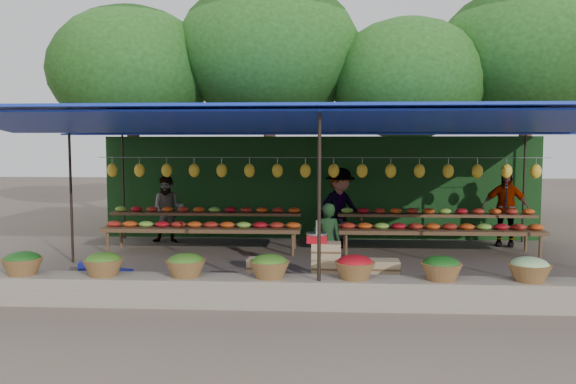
# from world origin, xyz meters

# --- Properties ---
(ground) EXTENTS (60.00, 60.00, 0.00)m
(ground) POSITION_xyz_m (0.00, 0.00, 0.00)
(ground) COLOR brown
(ground) RESTS_ON ground
(stone_curb) EXTENTS (10.60, 0.55, 0.40)m
(stone_curb) POSITION_xyz_m (0.00, -2.75, 0.20)
(stone_curb) COLOR gray
(stone_curb) RESTS_ON ground
(stall_canopy) EXTENTS (10.80, 6.60, 2.82)m
(stall_canopy) POSITION_xyz_m (-0.00, 0.06, 2.68)
(stall_canopy) COLOR black
(stall_canopy) RESTS_ON ground
(produce_baskets) EXTENTS (8.98, 0.58, 0.34)m
(produce_baskets) POSITION_xyz_m (-0.10, -2.75, 0.56)
(produce_baskets) COLOR brown
(produce_baskets) RESTS_ON stone_curb
(netting_backdrop) EXTENTS (10.60, 0.06, 2.50)m
(netting_backdrop) POSITION_xyz_m (0.00, 3.15, 1.25)
(netting_backdrop) COLOR #1C4619
(netting_backdrop) RESTS_ON ground
(tree_row) EXTENTS (16.51, 5.50, 7.12)m
(tree_row) POSITION_xyz_m (0.50, 6.09, 4.70)
(tree_row) COLOR #362413
(tree_row) RESTS_ON ground
(fruit_table_left) EXTENTS (4.21, 0.95, 0.93)m
(fruit_table_left) POSITION_xyz_m (-2.49, 1.35, 0.61)
(fruit_table_left) COLOR #4B2E1E
(fruit_table_left) RESTS_ON ground
(fruit_table_right) EXTENTS (4.21, 0.95, 0.93)m
(fruit_table_right) POSITION_xyz_m (2.51, 1.35, 0.61)
(fruit_table_right) COLOR #4B2E1E
(fruit_table_right) RESTS_ON ground
(crate_counter) EXTENTS (2.36, 0.35, 0.77)m
(crate_counter) POSITION_xyz_m (0.08, -1.94, 0.31)
(crate_counter) COLOR #A07A5B
(crate_counter) RESTS_ON ground
(weighing_scale) EXTENTS (0.33, 0.33, 0.35)m
(weighing_scale) POSITION_xyz_m (-0.04, -1.94, 0.85)
(weighing_scale) COLOR red
(weighing_scale) RESTS_ON crate_counter
(vendor_seated) EXTENTS (0.52, 0.39, 1.30)m
(vendor_seated) POSITION_xyz_m (0.14, -1.10, 0.65)
(vendor_seated) COLOR #163217
(vendor_seated) RESTS_ON ground
(customer_left) EXTENTS (0.82, 0.67, 1.57)m
(customer_left) POSITION_xyz_m (-3.54, 2.35, 0.78)
(customer_left) COLOR slate
(customer_left) RESTS_ON ground
(customer_mid) EXTENTS (1.33, 1.15, 1.78)m
(customer_mid) POSITION_xyz_m (0.45, 1.82, 0.89)
(customer_mid) COLOR slate
(customer_mid) RESTS_ON ground
(customer_right) EXTENTS (1.10, 0.74, 1.73)m
(customer_right) POSITION_xyz_m (4.20, 2.33, 0.87)
(customer_right) COLOR slate
(customer_right) RESTS_ON ground
(blue_crate_front) EXTENTS (0.57, 0.49, 0.29)m
(blue_crate_front) POSITION_xyz_m (-3.26, -1.90, 0.14)
(blue_crate_front) COLOR navy
(blue_crate_front) RESTS_ON ground
(blue_crate_back) EXTENTS (0.55, 0.45, 0.29)m
(blue_crate_back) POSITION_xyz_m (-3.87, -1.21, 0.15)
(blue_crate_back) COLOR navy
(blue_crate_back) RESTS_ON ground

